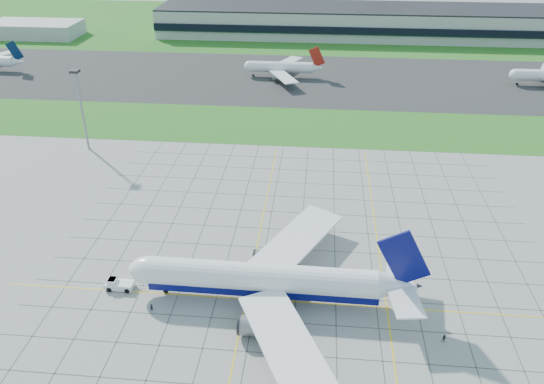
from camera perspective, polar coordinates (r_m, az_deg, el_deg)
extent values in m
plane|color=#979691|center=(109.92, 2.61, -11.04)|extent=(1400.00, 1400.00, 0.00)
cube|color=#26691E|center=(187.68, 4.10, 7.05)|extent=(700.00, 35.00, 0.04)
cube|color=#383838|center=(239.46, 4.52, 12.05)|extent=(700.00, 75.00, 0.04)
cube|color=#26691E|center=(346.02, 4.99, 17.46)|extent=(700.00, 145.00, 0.04)
cube|color=#474744|center=(128.19, -19.21, -6.24)|extent=(0.18, 130.00, 0.02)
cube|color=#474744|center=(125.23, -15.85, -6.56)|extent=(0.18, 130.00, 0.02)
cube|color=#474744|center=(122.72, -12.33, -6.87)|extent=(0.18, 130.00, 0.02)
cube|color=#474744|center=(120.69, -8.67, -7.16)|extent=(0.18, 130.00, 0.02)
cube|color=#474744|center=(119.16, -4.89, -7.43)|extent=(0.18, 130.00, 0.02)
cube|color=#474744|center=(118.16, -1.03, -7.67)|extent=(0.18, 130.00, 0.02)
cube|color=#474744|center=(117.69, 2.88, -7.88)|extent=(0.18, 130.00, 0.02)
cube|color=#474744|center=(117.77, 6.81, -8.06)|extent=(0.18, 130.00, 0.02)
cube|color=#474744|center=(118.39, 10.71, -8.20)|extent=(0.18, 130.00, 0.02)
cube|color=#474744|center=(119.54, 14.57, -8.29)|extent=(0.18, 130.00, 0.02)
cube|color=#474744|center=(121.21, 18.33, -8.35)|extent=(0.18, 130.00, 0.02)
cube|color=#474744|center=(123.37, 21.98, -8.38)|extent=(0.18, 130.00, 0.02)
cube|color=#474744|center=(126.01, 25.49, -8.37)|extent=(0.18, 130.00, 0.02)
cube|color=#474744|center=(98.29, 2.09, -17.08)|extent=(110.00, 0.18, 0.02)
cube|color=#474744|center=(103.96, 2.37, -13.89)|extent=(110.00, 0.18, 0.02)
cube|color=#474744|center=(109.91, 2.61, -11.04)|extent=(110.00, 0.18, 0.02)
cube|color=#474744|center=(116.11, 2.83, -8.48)|extent=(110.00, 0.18, 0.02)
cube|color=#474744|center=(122.52, 3.02, -6.19)|extent=(110.00, 0.18, 0.02)
cube|color=#474744|center=(129.10, 3.19, -4.13)|extent=(110.00, 0.18, 0.02)
cube|color=#474744|center=(135.84, 3.34, -2.27)|extent=(110.00, 0.18, 0.02)
cube|color=#474744|center=(142.71, 3.47, -0.58)|extent=(110.00, 0.18, 0.02)
cube|color=#474744|center=(149.69, 3.60, 0.94)|extent=(110.00, 0.18, 0.02)
cube|color=#474744|center=(156.77, 3.71, 2.33)|extent=(110.00, 0.18, 0.02)
cube|color=#474744|center=(163.93, 3.82, 3.60)|extent=(110.00, 0.18, 0.02)
cube|color=yellow|center=(108.39, 2.56, -11.72)|extent=(120.00, 0.25, 0.03)
cube|color=yellow|center=(126.41, -1.44, -4.89)|extent=(0.25, 100.00, 0.03)
cube|color=yellow|center=(126.66, 11.30, -5.47)|extent=(0.25, 100.00, 0.03)
cube|color=#B7B7B2|center=(322.15, 12.43, 17.39)|extent=(260.00, 42.00, 15.00)
cube|color=black|center=(301.37, 12.83, 16.44)|extent=(260.00, 1.00, 4.00)
cube|color=black|center=(320.68, 12.59, 18.76)|extent=(260.00, 42.00, 0.80)
cube|color=#B7B7B2|center=(342.42, -24.14, 15.69)|extent=(50.00, 25.00, 8.00)
cylinder|color=gray|center=(175.64, -19.74, 8.14)|extent=(0.70, 0.70, 25.00)
cube|color=black|center=(171.80, -20.46, 12.07)|extent=(2.50, 2.50, 0.80)
cylinder|color=white|center=(105.35, -0.97, -9.23)|extent=(45.09, 6.42, 5.87)
cube|color=#080B55|center=(106.53, -0.97, -10.01)|extent=(45.09, 6.02, 1.57)
ellipsoid|color=white|center=(109.89, -12.83, -8.23)|extent=(9.47, 5.99, 5.87)
cube|color=black|center=(110.26, -13.93, -7.92)|extent=(2.19, 3.16, 0.59)
cone|color=white|center=(105.80, 13.32, -9.79)|extent=(7.90, 5.67, 5.58)
cube|color=#080B55|center=(101.94, 14.02, -6.93)|extent=(10.68, 0.62, 12.49)
cube|color=white|center=(118.08, 2.79, -5.05)|extent=(20.19, 28.45, 0.95)
cube|color=white|center=(93.98, 1.54, -15.88)|extent=(19.69, 28.55, 0.95)
cylinder|color=slate|center=(115.23, -0.34, -7.20)|extent=(6.41, 3.80, 3.72)
cylinder|color=slate|center=(99.62, -1.69, -14.23)|extent=(6.41, 3.80, 3.72)
cylinder|color=gray|center=(111.77, -11.38, -10.06)|extent=(0.36, 0.36, 2.54)
cylinder|color=black|center=(112.23, -11.35, -10.35)|extent=(1.08, 0.50, 1.08)
cylinder|color=black|center=(110.47, 1.81, -10.35)|extent=(1.29, 1.19, 1.27)
cylinder|color=black|center=(105.74, 1.54, -12.51)|extent=(1.29, 1.19, 1.27)
cube|color=white|center=(115.33, -16.03, -9.59)|extent=(5.70, 2.71, 1.32)
cube|color=white|center=(115.29, -16.81, -9.14)|extent=(1.73, 2.10, 1.04)
cube|color=black|center=(115.18, -16.82, -9.07)|extent=(1.53, 1.91, 0.66)
cube|color=gray|center=(114.15, -14.09, -9.93)|extent=(2.84, 0.20, 0.17)
cylinder|color=black|center=(117.07, -16.68, -9.24)|extent=(1.04, 0.48, 1.04)
cylinder|color=black|center=(115.34, -17.11, -9.99)|extent=(1.04, 0.48, 1.04)
cylinder|color=black|center=(115.76, -14.92, -9.45)|extent=(1.04, 0.48, 1.04)
cylinder|color=black|center=(114.01, -15.33, -10.21)|extent=(1.04, 0.48, 1.04)
imported|color=black|center=(108.37, -12.83, -12.03)|extent=(0.73, 0.68, 1.68)
imported|color=black|center=(104.62, 18.04, -14.76)|extent=(0.90, 0.76, 1.65)
cube|color=#061C41|center=(272.78, -25.95, 13.51)|extent=(7.46, 0.40, 9.15)
cylinder|color=white|center=(239.98, 0.98, 13.29)|extent=(27.97, 4.80, 4.80)
cube|color=maroon|center=(238.00, 4.84, 14.30)|extent=(7.46, 0.40, 9.15)
cube|color=white|center=(250.62, 1.63, 13.79)|extent=(13.89, 20.66, 0.40)
cube|color=white|center=(229.57, 1.25, 12.32)|extent=(13.89, 20.66, 0.40)
cylinder|color=black|center=(243.07, 1.57, 12.51)|extent=(1.00, 1.00, 1.00)
cylinder|color=black|center=(238.87, 1.50, 12.20)|extent=(1.00, 1.00, 1.00)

